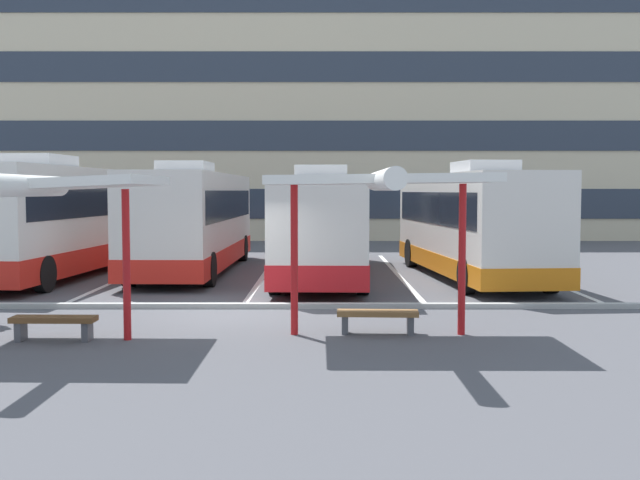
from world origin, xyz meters
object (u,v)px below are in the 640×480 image
(coach_bus_0, at_px, (64,221))
(bench_1, at_px, (381,317))
(coach_bus_1, at_px, (198,221))
(coach_bus_3, at_px, (475,224))
(bench_0, at_px, (58,323))
(coach_bus_2, at_px, (326,226))
(waiting_shelter_1, at_px, (383,183))
(waiting_shelter_0, at_px, (51,188))

(coach_bus_0, relative_size, bench_1, 7.15)
(coach_bus_1, bearing_deg, coach_bus_3, -11.92)
(bench_0, bearing_deg, coach_bus_2, 65.22)
(coach_bus_3, height_order, waiting_shelter_1, coach_bus_3)
(coach_bus_0, height_order, bench_1, coach_bus_0)
(coach_bus_1, bearing_deg, waiting_shelter_1, -65.16)
(coach_bus_1, bearing_deg, coach_bus_2, -15.04)
(waiting_shelter_0, height_order, bench_0, waiting_shelter_0)
(coach_bus_0, bearing_deg, coach_bus_2, 1.08)
(coach_bus_3, relative_size, waiting_shelter_0, 2.18)
(coach_bus_0, bearing_deg, bench_1, -46.40)
(waiting_shelter_1, bearing_deg, coach_bus_2, 95.58)
(coach_bus_3, bearing_deg, coach_bus_2, 171.07)
(bench_0, height_order, waiting_shelter_1, waiting_shelter_1)
(bench_0, relative_size, bench_1, 0.98)
(coach_bus_0, distance_m, coach_bus_2, 8.38)
(coach_bus_1, distance_m, bench_0, 11.95)
(coach_bus_0, bearing_deg, waiting_shelter_1, -47.33)
(coach_bus_0, relative_size, coach_bus_2, 0.91)
(coach_bus_1, xyz_separation_m, waiting_shelter_1, (5.33, -11.50, 1.16))
(coach_bus_3, relative_size, bench_1, 6.80)
(bench_0, height_order, bench_1, same)
(coach_bus_0, height_order, coach_bus_3, coach_bus_0)
(coach_bus_0, height_order, coach_bus_2, coach_bus_0)
(coach_bus_3, distance_m, bench_0, 13.88)
(waiting_shelter_0, height_order, bench_1, waiting_shelter_0)
(waiting_shelter_1, height_order, bench_1, waiting_shelter_1)
(coach_bus_1, xyz_separation_m, coach_bus_3, (8.93, -1.89, -0.01))
(coach_bus_1, relative_size, coach_bus_2, 0.92)
(coach_bus_1, distance_m, waiting_shelter_1, 12.73)
(coach_bus_1, distance_m, coach_bus_3, 9.13)
(waiting_shelter_1, relative_size, bench_1, 2.96)
(coach_bus_3, height_order, waiting_shelter_0, coach_bus_3)
(bench_1, bearing_deg, coach_bus_2, 95.76)
(coach_bus_2, xyz_separation_m, waiting_shelter_1, (1.01, -10.34, 1.25))
(bench_1, bearing_deg, waiting_shelter_1, -90.00)
(bench_1, bearing_deg, coach_bus_3, 68.80)
(bench_0, bearing_deg, coach_bus_1, 86.99)
(coach_bus_2, height_order, waiting_shelter_1, coach_bus_2)
(coach_bus_0, distance_m, bench_0, 11.18)
(waiting_shelter_1, bearing_deg, coach_bus_0, 132.67)
(coach_bus_3, bearing_deg, waiting_shelter_0, -133.26)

